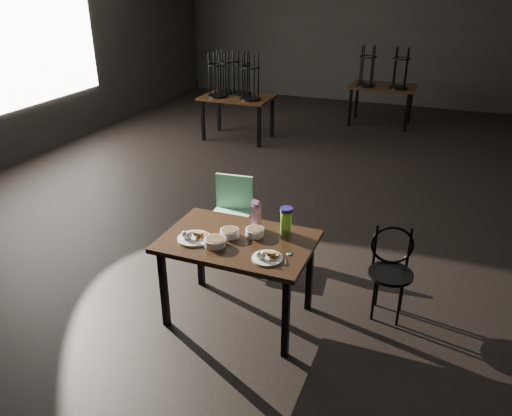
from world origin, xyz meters
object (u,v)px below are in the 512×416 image
at_px(water_bottle, 286,220).
at_px(bentwood_chair, 391,265).
at_px(main_table, 238,248).
at_px(juice_carton, 256,215).
at_px(school_chair, 231,210).

relative_size(water_bottle, bentwood_chair, 0.29).
bearing_deg(water_bottle, bentwood_chair, 19.46).
bearing_deg(main_table, juice_carton, 74.72).
xyz_separation_m(main_table, school_chair, (-0.48, 0.95, -0.17)).
distance_m(juice_carton, school_chair, 0.97).
bearing_deg(juice_carton, water_bottle, 0.96).
distance_m(main_table, water_bottle, 0.45).
xyz_separation_m(main_table, bentwood_chair, (1.16, 0.54, -0.21)).
bearing_deg(juice_carton, bentwood_chair, 15.31).
relative_size(main_table, bentwood_chair, 1.54).
height_order(main_table, bentwood_chair, bentwood_chair).
relative_size(juice_carton, school_chair, 0.31).
xyz_separation_m(juice_carton, water_bottle, (0.26, 0.00, -0.00)).
bearing_deg(water_bottle, school_chair, 138.61).
height_order(juice_carton, water_bottle, juice_carton).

